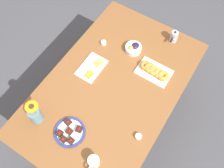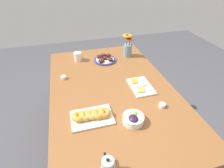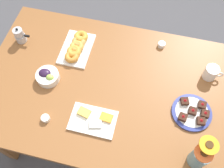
{
  "view_description": "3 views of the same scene",
  "coord_description": "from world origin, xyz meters",
  "px_view_note": "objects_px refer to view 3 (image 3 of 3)",
  "views": [
    {
      "loc": [
        0.77,
        0.49,
        2.51
      ],
      "look_at": [
        0.0,
        0.0,
        0.78
      ],
      "focal_mm": 40.0,
      "sensor_mm": 36.0,
      "label": 1
    },
    {
      "loc": [
        -1.12,
        0.31,
        1.61
      ],
      "look_at": [
        0.0,
        0.0,
        0.78
      ],
      "focal_mm": 28.0,
      "sensor_mm": 36.0,
      "label": 2
    },
    {
      "loc": [
        0.17,
        -0.69,
        2.08
      ],
      "look_at": [
        0.0,
        0.0,
        0.78
      ],
      "focal_mm": 40.0,
      "sensor_mm": 36.0,
      "label": 3
    }
  ],
  "objects_px": {
    "coffee_mug": "(211,73)",
    "croissant_platter": "(77,47)",
    "moka_pot": "(20,36)",
    "cheese_platter": "(93,120)",
    "jam_cup_honey": "(162,44)",
    "flower_vase": "(200,157)",
    "dessert_plate": "(192,112)",
    "grape_bowl": "(47,76)",
    "jam_cup_berry": "(46,118)",
    "dining_table": "(112,93)"
  },
  "relations": [
    {
      "from": "cheese_platter",
      "to": "moka_pot",
      "type": "distance_m",
      "value": 0.77
    },
    {
      "from": "coffee_mug",
      "to": "croissant_platter",
      "type": "relative_size",
      "value": 0.41
    },
    {
      "from": "coffee_mug",
      "to": "cheese_platter",
      "type": "relative_size",
      "value": 0.45
    },
    {
      "from": "coffee_mug",
      "to": "moka_pot",
      "type": "xyz_separation_m",
      "value": [
        -1.25,
        -0.01,
        0.0
      ]
    },
    {
      "from": "dining_table",
      "to": "cheese_platter",
      "type": "xyz_separation_m",
      "value": [
        -0.05,
        -0.23,
        0.1
      ]
    },
    {
      "from": "croissant_platter",
      "to": "jam_cup_honey",
      "type": "xyz_separation_m",
      "value": [
        0.54,
        0.16,
        -0.01
      ]
    },
    {
      "from": "dining_table",
      "to": "croissant_platter",
      "type": "relative_size",
      "value": 5.71
    },
    {
      "from": "grape_bowl",
      "to": "jam_cup_honey",
      "type": "relative_size",
      "value": 2.93
    },
    {
      "from": "flower_vase",
      "to": "moka_pot",
      "type": "relative_size",
      "value": 2.07
    },
    {
      "from": "dining_table",
      "to": "grape_bowl",
      "type": "relative_size",
      "value": 11.38
    },
    {
      "from": "croissant_platter",
      "to": "jam_cup_berry",
      "type": "xyz_separation_m",
      "value": [
        -0.02,
        -0.51,
        -0.01
      ]
    },
    {
      "from": "coffee_mug",
      "to": "dessert_plate",
      "type": "xyz_separation_m",
      "value": [
        -0.08,
        -0.27,
        -0.03
      ]
    },
    {
      "from": "cheese_platter",
      "to": "moka_pot",
      "type": "bearing_deg",
      "value": 144.96
    },
    {
      "from": "grape_bowl",
      "to": "flower_vase",
      "type": "relative_size",
      "value": 0.57
    },
    {
      "from": "coffee_mug",
      "to": "croissant_platter",
      "type": "xyz_separation_m",
      "value": [
        -0.86,
        0.0,
        -0.02
      ]
    },
    {
      "from": "moka_pot",
      "to": "dining_table",
      "type": "bearing_deg",
      "value": -16.86
    },
    {
      "from": "jam_cup_berry",
      "to": "moka_pot",
      "type": "xyz_separation_m",
      "value": [
        -0.36,
        0.5,
        0.03
      ]
    },
    {
      "from": "croissant_platter",
      "to": "jam_cup_berry",
      "type": "relative_size",
      "value": 5.83
    },
    {
      "from": "dessert_plate",
      "to": "cheese_platter",
      "type": "bearing_deg",
      "value": -161.68
    },
    {
      "from": "coffee_mug",
      "to": "grape_bowl",
      "type": "bearing_deg",
      "value": -165.39
    },
    {
      "from": "cheese_platter",
      "to": "flower_vase",
      "type": "distance_m",
      "value": 0.59
    },
    {
      "from": "cheese_platter",
      "to": "croissant_platter",
      "type": "relative_size",
      "value": 0.93
    },
    {
      "from": "grape_bowl",
      "to": "croissant_platter",
      "type": "distance_m",
      "value": 0.28
    },
    {
      "from": "jam_cup_honey",
      "to": "jam_cup_berry",
      "type": "xyz_separation_m",
      "value": [
        -0.56,
        -0.67,
        0.0
      ]
    },
    {
      "from": "moka_pot",
      "to": "cheese_platter",
      "type": "bearing_deg",
      "value": -35.04
    },
    {
      "from": "coffee_mug",
      "to": "jam_cup_honey",
      "type": "xyz_separation_m",
      "value": [
        -0.32,
        0.17,
        -0.03
      ]
    },
    {
      "from": "jam_cup_honey",
      "to": "flower_vase",
      "type": "height_order",
      "value": "flower_vase"
    },
    {
      "from": "jam_cup_honey",
      "to": "moka_pot",
      "type": "height_order",
      "value": "moka_pot"
    },
    {
      "from": "coffee_mug",
      "to": "jam_cup_honey",
      "type": "bearing_deg",
      "value": 152.73
    },
    {
      "from": "jam_cup_honey",
      "to": "coffee_mug",
      "type": "bearing_deg",
      "value": -27.27
    },
    {
      "from": "cheese_platter",
      "to": "moka_pot",
      "type": "xyz_separation_m",
      "value": [
        -0.63,
        0.44,
        0.04
      ]
    },
    {
      "from": "dining_table",
      "to": "dessert_plate",
      "type": "xyz_separation_m",
      "value": [
        0.49,
        -0.06,
        0.1
      ]
    },
    {
      "from": "coffee_mug",
      "to": "flower_vase",
      "type": "xyz_separation_m",
      "value": [
        -0.04,
        -0.54,
        0.04
      ]
    },
    {
      "from": "croissant_platter",
      "to": "dessert_plate",
      "type": "xyz_separation_m",
      "value": [
        0.78,
        -0.28,
        -0.01
      ]
    },
    {
      "from": "croissant_platter",
      "to": "cheese_platter",
      "type": "bearing_deg",
      "value": -62.07
    },
    {
      "from": "croissant_platter",
      "to": "moka_pot",
      "type": "distance_m",
      "value": 0.39
    },
    {
      "from": "dining_table",
      "to": "cheese_platter",
      "type": "height_order",
      "value": "cheese_platter"
    },
    {
      "from": "flower_vase",
      "to": "moka_pot",
      "type": "height_order",
      "value": "flower_vase"
    },
    {
      "from": "cheese_platter",
      "to": "dessert_plate",
      "type": "bearing_deg",
      "value": 18.32
    },
    {
      "from": "dining_table",
      "to": "croissant_platter",
      "type": "xyz_separation_m",
      "value": [
        -0.29,
        0.22,
        0.11
      ]
    },
    {
      "from": "dining_table",
      "to": "croissant_platter",
      "type": "distance_m",
      "value": 0.38
    },
    {
      "from": "dining_table",
      "to": "dessert_plate",
      "type": "relative_size",
      "value": 6.95
    },
    {
      "from": "dining_table",
      "to": "moka_pot",
      "type": "distance_m",
      "value": 0.72
    },
    {
      "from": "dining_table",
      "to": "croissant_platter",
      "type": "height_order",
      "value": "croissant_platter"
    },
    {
      "from": "croissant_platter",
      "to": "flower_vase",
      "type": "height_order",
      "value": "flower_vase"
    },
    {
      "from": "jam_cup_honey",
      "to": "croissant_platter",
      "type": "bearing_deg",
      "value": -163.33
    },
    {
      "from": "coffee_mug",
      "to": "flower_vase",
      "type": "distance_m",
      "value": 0.54
    },
    {
      "from": "grape_bowl",
      "to": "cheese_platter",
      "type": "relative_size",
      "value": 0.54
    },
    {
      "from": "flower_vase",
      "to": "dessert_plate",
      "type": "bearing_deg",
      "value": 98.77
    },
    {
      "from": "jam_cup_berry",
      "to": "moka_pot",
      "type": "bearing_deg",
      "value": 126.16
    }
  ]
}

